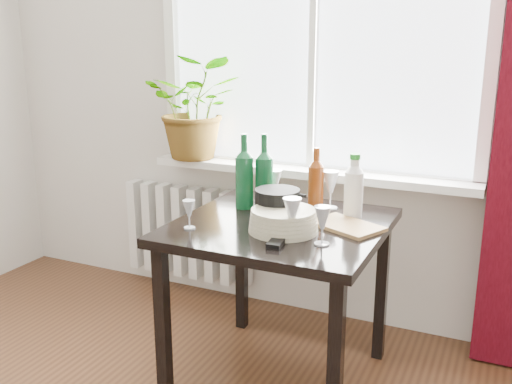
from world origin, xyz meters
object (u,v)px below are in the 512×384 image
at_px(potted_plant, 196,107).
at_px(wineglass_front_left, 189,214).
at_px(wine_bottle_left, 244,171).
at_px(cleaning_bottle, 354,186).
at_px(wine_bottle_right, 264,171).
at_px(wineglass_front_right, 292,219).
at_px(radiator, 188,232).
at_px(fondue_pot, 277,206).
at_px(wineglass_far_right, 322,225).
at_px(wineglass_back_center, 330,189).
at_px(table, 280,243).
at_px(bottle_amber, 316,178).
at_px(wineglass_back_left, 275,186).
at_px(cutting_board, 346,226).
at_px(tv_remote, 279,240).
at_px(plate_stack, 283,221).

distance_m(potted_plant, wineglass_front_left, 0.99).
bearing_deg(wine_bottle_left, cleaning_bottle, 6.81).
xyz_separation_m(wine_bottle_right, wineglass_front_right, (0.27, -0.35, -0.09)).
relative_size(cleaning_bottle, wineglass_front_right, 1.66).
distance_m(cleaning_bottle, wineglass_front_left, 0.71).
bearing_deg(radiator, fondue_pot, -37.57).
height_order(potted_plant, wineglass_far_right, potted_plant).
xyz_separation_m(cleaning_bottle, wineglass_back_center, (-0.13, 0.09, -0.05)).
height_order(table, wine_bottle_right, wine_bottle_right).
height_order(table, fondue_pot, fondue_pot).
height_order(table, bottle_amber, bottle_amber).
relative_size(wineglass_far_right, wineglass_back_left, 0.98).
height_order(wine_bottle_left, wineglass_back_left, wine_bottle_left).
height_order(radiator, wineglass_front_left, wineglass_front_left).
bearing_deg(cutting_board, table, -170.07).
xyz_separation_m(wineglass_back_center, wineglass_back_left, (-0.27, -0.00, -0.01)).
relative_size(wine_bottle_right, bottle_amber, 1.19).
height_order(wineglass_far_right, tv_remote, wineglass_far_right).
height_order(potted_plant, tv_remote, potted_plant).
height_order(wine_bottle_left, wineglass_far_right, wine_bottle_left).
height_order(radiator, wine_bottle_right, wine_bottle_right).
xyz_separation_m(radiator, tv_remote, (0.94, -0.86, 0.37)).
distance_m(potted_plant, wineglass_far_right, 1.29).
bearing_deg(fondue_pot, wine_bottle_left, 156.84).
height_order(table, wine_bottle_left, wine_bottle_left).
xyz_separation_m(wineglass_front_right, wineglass_back_left, (-0.27, 0.47, -0.01)).
distance_m(wine_bottle_right, wineglass_front_left, 0.44).
xyz_separation_m(potted_plant, plate_stack, (0.80, -0.69, -0.34)).
distance_m(potted_plant, tv_remote, 1.22).
distance_m(wine_bottle_left, cleaning_bottle, 0.49).
relative_size(wine_bottle_left, wineglass_far_right, 2.28).
height_order(wineglass_back_center, fondue_pot, wineglass_back_center).
bearing_deg(wineglass_back_center, cleaning_bottle, -35.31).
bearing_deg(wine_bottle_left, bottle_amber, 19.52).
bearing_deg(table, cutting_board, 9.93).
distance_m(table, wineglass_back_center, 0.36).
height_order(wine_bottle_right, cleaning_bottle, wine_bottle_right).
relative_size(wine_bottle_right, wineglass_back_center, 1.94).
xyz_separation_m(bottle_amber, plate_stack, (-0.01, -0.35, -0.10)).
height_order(radiator, wineglass_far_right, wineglass_far_right).
bearing_deg(wine_bottle_right, cutting_board, -15.65).
bearing_deg(fondue_pot, wineglass_back_center, 76.37).
xyz_separation_m(wine_bottle_right, wineglass_back_left, (0.00, 0.12, -0.10)).
bearing_deg(cleaning_bottle, wineglass_front_right, -109.42).
distance_m(wineglass_front_right, cutting_board, 0.29).
height_order(cleaning_bottle, wineglass_back_center, cleaning_bottle).
bearing_deg(wine_bottle_right, table, -47.68).
xyz_separation_m(wine_bottle_left, wine_bottle_right, (0.08, 0.03, -0.00)).
distance_m(wineglass_back_center, cutting_board, 0.29).
height_order(bottle_amber, wineglass_far_right, bottle_amber).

